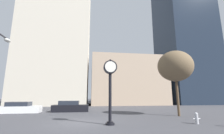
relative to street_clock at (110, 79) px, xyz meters
name	(u,v)px	position (x,y,z in m)	size (l,w,h in m)	color
ground_plane	(81,123)	(-2.00, 1.14, -3.10)	(200.00, 200.00, 0.00)	#424247
building_tall_tower	(58,38)	(-9.59, 25.14, 12.71)	(14.96, 12.00, 31.61)	beige
building_storefront_row	(126,81)	(7.16, 25.14, 2.33)	(16.76, 12.00, 10.86)	tan
building_glass_modern	(184,39)	(23.62, 25.14, 14.32)	(12.33, 12.00, 34.84)	#1E2838
street_clock	(110,79)	(0.00, 0.00, 0.00)	(0.97, 0.64, 4.58)	black
car_white	(20,108)	(-9.52, 8.92, -2.57)	(4.43, 1.98, 1.25)	silver
car_black	(70,107)	(-3.84, 9.38, -2.53)	(4.43, 1.79, 1.34)	black
fire_hydrant_far	(196,118)	(6.08, -0.50, -2.70)	(0.55, 0.24, 0.78)	#B7B7BC
bare_tree	(175,66)	(7.23, 3.52, 1.85)	(3.52, 3.52, 6.55)	brown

